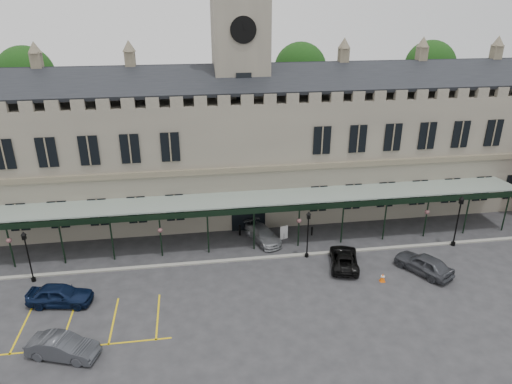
{
  "coord_description": "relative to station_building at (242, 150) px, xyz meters",
  "views": [
    {
      "loc": [
        -5.01,
        -27.67,
        20.52
      ],
      "look_at": [
        0.0,
        6.0,
        6.0
      ],
      "focal_mm": 32.0,
      "sensor_mm": 36.0,
      "label": 1
    }
  ],
  "objects": [
    {
      "name": "ground",
      "position": [
        0.0,
        -15.91,
        -6.47
      ],
      "size": [
        140.0,
        140.0,
        0.0
      ],
      "primitive_type": "plane",
      "color": "#29292C"
    },
    {
      "name": "station_building",
      "position": [
        0.0,
        0.0,
        0.0
      ],
      "size": [
        60.0,
        10.36,
        17.3
      ],
      "color": "slate",
      "rests_on": "ground"
    },
    {
      "name": "clock_tower",
      "position": [
        0.0,
        0.09,
        6.64
      ],
      "size": [
        5.6,
        5.6,
        24.8
      ],
      "color": "slate",
      "rests_on": "ground"
    },
    {
      "name": "canopy",
      "position": [
        0.0,
        -8.45,
        -4.06
      ],
      "size": [
        50.0,
        4.1,
        4.3
      ],
      "color": "#8C9E93",
      "rests_on": "ground"
    },
    {
      "name": "kerb",
      "position": [
        0.0,
        -10.41,
        -6.41
      ],
      "size": [
        60.0,
        0.4,
        0.12
      ],
      "primitive_type": "cube",
      "color": "gray",
      "rests_on": "ground"
    },
    {
      "name": "parking_markings",
      "position": [
        -14.0,
        -17.41,
        -6.47
      ],
      "size": [
        16.0,
        6.0,
        0.01
      ],
      "primitive_type": null,
      "color": "gold",
      "rests_on": "ground"
    },
    {
      "name": "tree_behind_left",
      "position": [
        -22.0,
        9.09,
        6.35
      ],
      "size": [
        6.0,
        6.0,
        16.0
      ],
      "color": "#332314",
      "rests_on": "ground"
    },
    {
      "name": "tree_behind_mid",
      "position": [
        8.0,
        9.09,
        6.35
      ],
      "size": [
        6.0,
        6.0,
        16.0
      ],
      "color": "#332314",
      "rests_on": "ground"
    },
    {
      "name": "tree_behind_right",
      "position": [
        24.0,
        9.09,
        6.35
      ],
      "size": [
        6.0,
        6.0,
        16.0
      ],
      "color": "#332314",
      "rests_on": "ground"
    },
    {
      "name": "lamp_post_left",
      "position": [
        -17.86,
        -11.1,
        -3.86
      ],
      "size": [
        0.42,
        0.42,
        4.4
      ],
      "color": "black",
      "rests_on": "ground"
    },
    {
      "name": "lamp_post_mid",
      "position": [
        4.3,
        -10.69,
        -3.91
      ],
      "size": [
        0.41,
        0.41,
        4.32
      ],
      "color": "black",
      "rests_on": "ground"
    },
    {
      "name": "lamp_post_right",
      "position": [
        17.83,
        -10.71,
        -3.6
      ],
      "size": [
        0.46,
        0.46,
        4.84
      ],
      "color": "black",
      "rests_on": "ground"
    },
    {
      "name": "traffic_cone",
      "position": [
        9.25,
        -15.17,
        -6.12
      ],
      "size": [
        0.45,
        0.45,
        0.71
      ],
      "rotation": [
        0.0,
        0.0,
        0.35
      ],
      "color": "#EF5907",
      "rests_on": "ground"
    },
    {
      "name": "sign_board",
      "position": [
        2.99,
        -7.29,
        -5.83
      ],
      "size": [
        0.76,
        0.25,
        1.32
      ],
      "rotation": [
        0.0,
        0.0,
        0.25
      ],
      "color": "black",
      "rests_on": "ground"
    },
    {
      "name": "bollard_left",
      "position": [
        -0.95,
        -5.97,
        -5.98
      ],
      "size": [
        0.17,
        0.17,
        0.98
      ],
      "primitive_type": "cylinder",
      "color": "black",
      "rests_on": "ground"
    },
    {
      "name": "bollard_right",
      "position": [
        5.73,
        -6.98,
        -6.05
      ],
      "size": [
        0.15,
        0.15,
        0.84
      ],
      "primitive_type": "cylinder",
      "color": "black",
      "rests_on": "ground"
    },
    {
      "name": "car_left_a",
      "position": [
        -15.0,
        -14.46,
        -5.68
      ],
      "size": [
        4.83,
        2.55,
        1.57
      ],
      "primitive_type": "imported",
      "rotation": [
        0.0,
        0.0,
        1.41
      ],
      "color": "black",
      "rests_on": "ground"
    },
    {
      "name": "car_left_b",
      "position": [
        -13.54,
        -20.02,
        -5.74
      ],
      "size": [
        4.65,
        2.84,
        1.45
      ],
      "primitive_type": "imported",
      "rotation": [
        0.0,
        0.0,
        1.25
      ],
      "color": "#393B41",
      "rests_on": "ground"
    },
    {
      "name": "car_taxi",
      "position": [
        1.0,
        -7.4,
        -5.8
      ],
      "size": [
        3.38,
        4.97,
        1.34
      ],
      "primitive_type": "imported",
      "rotation": [
        0.0,
        0.0,
        0.36
      ],
      "color": "gray",
      "rests_on": "ground"
    },
    {
      "name": "car_van",
      "position": [
        7.0,
        -12.47,
        -5.81
      ],
      "size": [
        3.29,
        5.12,
        1.31
      ],
      "primitive_type": "imported",
      "rotation": [
        0.0,
        0.0,
        2.89
      ],
      "color": "black",
      "rests_on": "ground"
    },
    {
      "name": "car_right_a",
      "position": [
        13.0,
        -14.42,
        -5.66
      ],
      "size": [
        4.06,
        5.04,
        1.61
      ],
      "primitive_type": "imported",
      "rotation": [
        0.0,
        0.0,
        3.68
      ],
      "color": "#393B41",
      "rests_on": "ground"
    }
  ]
}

